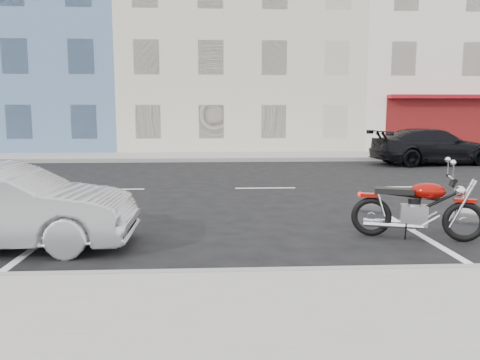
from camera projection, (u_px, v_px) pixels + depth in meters
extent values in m
plane|color=black|center=(339.00, 188.00, 12.55)|extent=(120.00, 120.00, 0.00)
cube|color=gray|center=(4.00, 355.00, 3.67)|extent=(80.00, 3.40, 0.15)
cube|color=gray|center=(178.00, 157.00, 20.88)|extent=(80.00, 3.40, 0.15)
cube|color=gray|center=(70.00, 279.00, 5.36)|extent=(80.00, 0.12, 0.16)
cube|color=gray|center=(174.00, 160.00, 19.20)|extent=(80.00, 0.12, 0.16)
cube|color=slate|center=(30.00, 35.00, 27.02)|extent=(12.00, 12.00, 13.00)
cube|color=beige|center=(237.00, 50.00, 27.76)|extent=(12.00, 12.00, 11.50)
cube|color=beige|center=(450.00, 43.00, 28.38)|extent=(14.00, 12.00, 12.50)
torus|color=black|center=(418.00, 220.00, 7.35)|extent=(0.63, 0.30, 0.63)
cube|color=#7A0804|center=(417.00, 198.00, 7.31)|extent=(0.32, 0.23, 0.06)
cube|color=gray|center=(463.00, 219.00, 7.17)|extent=(0.47, 0.39, 0.32)
ellipsoid|color=#7A0804|center=(478.00, 194.00, 7.07)|extent=(0.60, 0.47, 0.26)
cube|color=black|center=(442.00, 194.00, 7.20)|extent=(0.63, 0.42, 0.09)
cylinder|color=silver|center=(442.00, 229.00, 7.15)|extent=(0.88, 0.35, 0.08)
cylinder|color=silver|center=(439.00, 225.00, 7.40)|extent=(0.88, 0.35, 0.08)
cylinder|color=black|center=(478.00, 209.00, 7.10)|extent=(0.74, 0.28, 0.47)
imported|color=#94979B|center=(1.00, 207.00, 6.77)|extent=(3.81, 1.35, 1.25)
imported|color=black|center=(432.00, 147.00, 18.26)|extent=(5.02, 2.53, 1.40)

